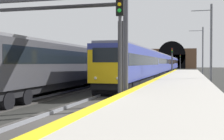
# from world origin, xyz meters

# --- Properties ---
(ground_plane) EXTENTS (320.00, 320.00, 0.00)m
(ground_plane) POSITION_xyz_m (0.00, 0.00, 0.00)
(ground_plane) COLOR black
(platform_right) EXTENTS (112.00, 4.82, 0.93)m
(platform_right) POSITION_xyz_m (0.00, -4.49, 0.46)
(platform_right) COLOR #ADA89E
(platform_right) RESTS_ON ground_plane
(platform_right_edge_strip) EXTENTS (112.00, 0.50, 0.01)m
(platform_right_edge_strip) POSITION_xyz_m (0.00, -2.32, 0.93)
(platform_right_edge_strip) COLOR yellow
(platform_right_edge_strip) RESTS_ON platform_right
(track_main_line) EXTENTS (160.00, 2.87, 0.21)m
(track_main_line) POSITION_xyz_m (0.00, 0.00, 0.04)
(track_main_line) COLOR #383533
(track_main_line) RESTS_ON ground_plane
(train_main_approaching) EXTENTS (78.02, 2.92, 3.91)m
(train_main_approaching) POSITION_xyz_m (46.73, 0.00, 2.24)
(train_main_approaching) COLOR navy
(train_main_approaching) RESTS_ON ground_plane
(train_adjacent_platform) EXTENTS (42.23, 3.12, 4.77)m
(train_adjacent_platform) POSITION_xyz_m (21.32, 4.77, 2.24)
(train_adjacent_platform) COLOR #333338
(train_adjacent_platform) RESTS_ON ground_plane
(railway_signal_near) EXTENTS (0.39, 0.38, 5.78)m
(railway_signal_near) POSITION_xyz_m (3.15, -1.92, 3.47)
(railway_signal_near) COLOR #38383D
(railway_signal_near) RESTS_ON ground_plane
(railway_signal_mid) EXTENTS (0.39, 0.38, 5.34)m
(railway_signal_mid) POSITION_xyz_m (47.27, -1.92, 3.23)
(railway_signal_mid) COLOR #4C4C54
(railway_signal_mid) RESTS_ON ground_plane
(railway_signal_far) EXTENTS (0.39, 0.38, 5.40)m
(railway_signal_far) POSITION_xyz_m (96.27, -1.92, 3.26)
(railway_signal_far) COLOR #4C4C54
(railway_signal_far) RESTS_ON ground_plane
(overhead_signal_gantry) EXTENTS (0.70, 8.80, 6.43)m
(overhead_signal_gantry) POSITION_xyz_m (4.70, 2.38, 4.92)
(overhead_signal_gantry) COLOR #3F3F47
(overhead_signal_gantry) RESTS_ON ground_plane
(tunnel_portal) EXTENTS (3.03, 20.56, 11.75)m
(tunnel_portal) POSITION_xyz_m (119.66, 2.38, 4.31)
(tunnel_portal) COLOR brown
(tunnel_portal) RESTS_ON ground_plane
(catenary_mast_near) EXTENTS (0.22, 2.33, 8.28)m
(catenary_mast_near) POSITION_xyz_m (39.60, -7.26, 4.26)
(catenary_mast_near) COLOR #595B60
(catenary_mast_near) RESTS_ON ground_plane
(catenary_mast_far) EXTENTS (0.22, 2.02, 8.13)m
(catenary_mast_far) POSITION_xyz_m (19.24, -7.27, 4.17)
(catenary_mast_far) COLOR #595B60
(catenary_mast_far) RESTS_ON ground_plane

